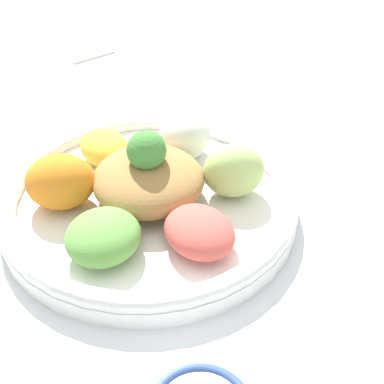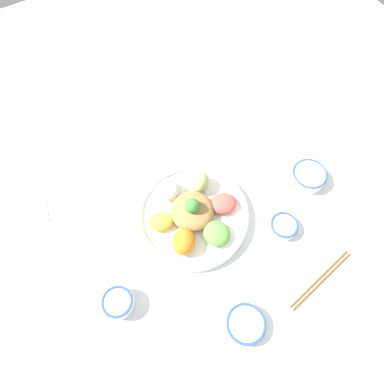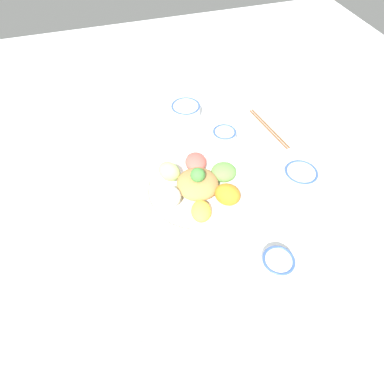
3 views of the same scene
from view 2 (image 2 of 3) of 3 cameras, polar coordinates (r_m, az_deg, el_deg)
name	(u,v)px [view 2 (image 2 of 3)]	position (r m, az deg, el deg)	size (l,w,h in m)	color
ground_plane	(185,214)	(0.95, -1.18, -3.87)	(2.40, 2.40, 0.00)	white
salad_platter	(192,214)	(0.92, 0.05, -3.86)	(0.33, 0.33, 0.10)	white
sauce_bowl_red	(118,303)	(0.88, -12.99, -18.60)	(0.08, 0.08, 0.05)	white
rice_bowl_blue	(245,324)	(0.87, 9.44, -22.15)	(0.10, 0.10, 0.03)	white
sauce_bowl_dark	(283,226)	(0.95, 15.94, -5.87)	(0.08, 0.08, 0.03)	white
rice_bowl_plain	(308,176)	(1.04, 19.98, 2.69)	(0.11, 0.11, 0.04)	white
chopsticks_pair_near	(322,280)	(0.96, 22.05, -14.24)	(0.05, 0.23, 0.01)	brown
serving_spoon_main	(47,222)	(1.03, -24.36, -4.91)	(0.13, 0.05, 0.01)	beige
serving_spoon_extra	(138,348)	(0.89, -9.54, -25.61)	(0.11, 0.09, 0.01)	beige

